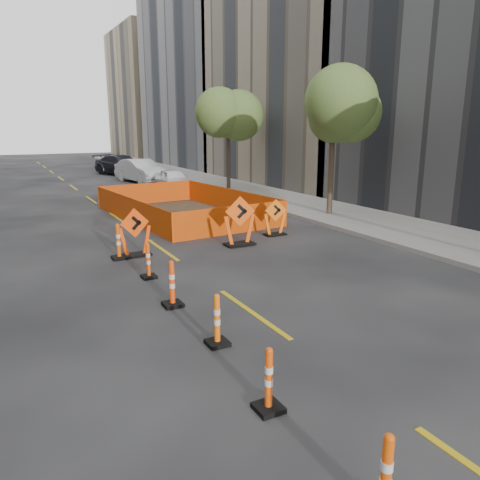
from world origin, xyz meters
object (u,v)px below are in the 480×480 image
channelizer_6 (148,261)px  chevron_sign_right (275,217)px  channelizer_5 (172,284)px  parked_car_mid (140,171)px  parked_car_far (122,165)px  channelizer_4 (217,320)px  channelizer_2 (386,479)px  chevron_sign_center (240,221)px  channelizer_7 (118,241)px  channelizer_3 (269,379)px  chevron_sign_left (135,232)px  parked_car_near (173,179)px

channelizer_6 → chevron_sign_right: bearing=25.7°
channelizer_5 → parked_car_mid: 24.40m
chevron_sign_right → parked_car_mid: parked_car_mid is taller
channelizer_6 → parked_car_far: size_ratio=0.17×
channelizer_4 → channelizer_6: (0.05, 4.37, -0.02)m
channelizer_2 → parked_car_far: bearing=79.9°
chevron_sign_center → parked_car_mid: (2.26, 19.46, -0.02)m
channelizer_7 → parked_car_far: size_ratio=0.20×
channelizer_5 → parked_car_far: bearing=78.0°
channelizer_3 → parked_car_far: size_ratio=0.17×
channelizer_3 → channelizer_4: channelizer_4 is taller
channelizer_5 → chevron_sign_center: 5.69m
channelizer_4 → chevron_sign_center: size_ratio=0.59×
channelizer_7 → chevron_sign_left: 0.58m
channelizer_4 → channelizer_6: size_ratio=1.04×
channelizer_5 → chevron_sign_center: (3.88, 4.16, 0.31)m
chevron_sign_center → parked_car_mid: 19.59m
channelizer_2 → chevron_sign_center: (4.01, 10.71, 0.32)m
channelizer_5 → parked_car_near: (6.78, 18.58, 0.14)m
channelizer_4 → channelizer_2: bearing=-92.7°
channelizer_4 → chevron_sign_right: bearing=51.3°
channelizer_3 → chevron_sign_center: bearing=64.7°
channelizer_3 → chevron_sign_right: (5.89, 9.25, 0.19)m
channelizer_2 → parked_car_far: 36.59m
chevron_sign_left → chevron_sign_center: 3.48m
chevron_sign_center → parked_car_far: 25.43m
chevron_sign_center → chevron_sign_right: 2.00m
channelizer_6 → parked_car_mid: size_ratio=0.19×
channelizer_2 → channelizer_6: channelizer_2 is taller
chevron_sign_center → channelizer_5: bearing=-117.5°
channelizer_2 → chevron_sign_left: bearing=87.2°
chevron_sign_center → parked_car_far: bearing=100.1°
channelizer_3 → parked_car_mid: bearing=77.3°
chevron_sign_right → parked_car_near: 13.74m
channelizer_6 → chevron_sign_center: bearing=27.7°
channelizer_4 → chevron_sign_left: chevron_sign_left is taller
parked_car_far → parked_car_mid: bearing=-113.6°
channelizer_4 → chevron_sign_left: (0.34, 6.65, 0.26)m
channelizer_5 → parked_car_far: (6.27, 29.47, 0.27)m
channelizer_6 → chevron_sign_right: chevron_sign_right is taller
channelizer_4 → chevron_sign_right: chevron_sign_right is taller
channelizer_6 → chevron_sign_center: size_ratio=0.57×
channelizer_2 → chevron_sign_right: bearing=62.9°
channelizer_2 → channelizer_4: bearing=87.3°
channelizer_4 → channelizer_5: bearing=91.9°
channelizer_7 → chevron_sign_left: bearing=9.8°
channelizer_3 → channelizer_7: size_ratio=0.89×
channelizer_3 → channelizer_7: bearing=89.8°
channelizer_5 → channelizer_7: bearing=91.6°
channelizer_2 → channelizer_5: (0.13, 6.56, 0.02)m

